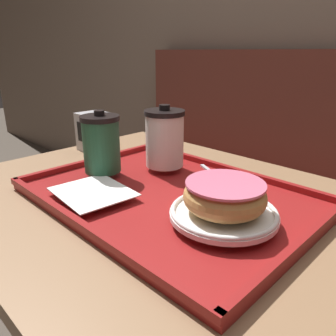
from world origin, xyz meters
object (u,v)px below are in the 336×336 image
donut_chocolate_glazed (225,196)px  spoon (225,181)px  coffee_cup_rear (165,138)px  napkin_dispenser (96,132)px  coffee_cup_front (101,144)px

donut_chocolate_glazed → spoon: donut_chocolate_glazed is taller
coffee_cup_rear → donut_chocolate_glazed: size_ratio=1.07×
coffee_cup_rear → spoon: size_ratio=0.97×
donut_chocolate_glazed → napkin_dispenser: bearing=167.9°
coffee_cup_rear → napkin_dispenser: size_ratio=1.28×
coffee_cup_front → spoon: 0.27m
donut_chocolate_glazed → coffee_cup_front: bearing=-177.8°
coffee_cup_rear → napkin_dispenser: bearing=179.4°
coffee_cup_rear → donut_chocolate_glazed: 0.26m
coffee_cup_rear → donut_chocolate_glazed: bearing=-24.2°
spoon → napkin_dispenser: napkin_dispenser is taller
spoon → donut_chocolate_glazed: bearing=-29.7°
coffee_cup_front → coffee_cup_rear: coffee_cup_rear is taller
coffee_cup_front → napkin_dispenser: (-0.21, 0.12, -0.03)m
coffee_cup_front → napkin_dispenser: coffee_cup_front is taller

